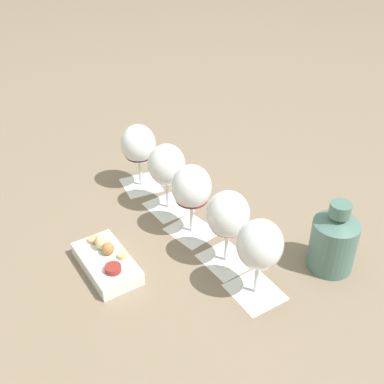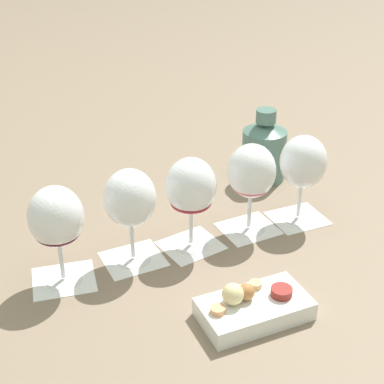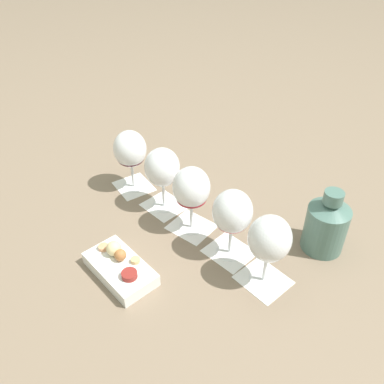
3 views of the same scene
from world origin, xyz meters
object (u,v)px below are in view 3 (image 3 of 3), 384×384
(wine_glass_1, at_px, (232,214))
(wine_glass_4, at_px, (130,151))
(wine_glass_3, at_px, (162,170))
(ceramic_vase, at_px, (326,224))
(snack_dish, at_px, (120,267))
(wine_glass_2, at_px, (191,191))
(wine_glass_0, at_px, (269,241))

(wine_glass_1, bearing_deg, wine_glass_4, 22.48)
(wine_glass_1, relative_size, wine_glass_3, 1.00)
(wine_glass_1, distance_m, ceramic_vase, 0.23)
(wine_glass_1, distance_m, snack_dish, 0.28)
(wine_glass_1, xyz_separation_m, wine_glass_2, (0.11, 0.05, 0.00))
(wine_glass_0, xyz_separation_m, wine_glass_4, (0.45, 0.17, -0.00))
(wine_glass_3, height_order, snack_dish, wine_glass_3)
(snack_dish, bearing_deg, wine_glass_1, -97.38)
(wine_glass_1, bearing_deg, wine_glass_2, 25.35)
(wine_glass_4, bearing_deg, wine_glass_3, -155.75)
(wine_glass_0, bearing_deg, snack_dish, 64.40)
(wine_glass_0, xyz_separation_m, ceramic_vase, (0.04, -0.18, -0.05))
(wine_glass_0, distance_m, wine_glass_1, 0.11)
(wine_glass_0, relative_size, wine_glass_2, 1.00)
(wine_glass_2, bearing_deg, ceramic_vase, -123.50)
(wine_glass_2, distance_m, ceramic_vase, 0.33)
(wine_glass_3, xyz_separation_m, wine_glass_4, (0.12, 0.05, 0.00))
(wine_glass_2, xyz_separation_m, wine_glass_4, (0.23, 0.09, -0.00))
(wine_glass_3, bearing_deg, ceramic_vase, -133.54)
(wine_glass_2, xyz_separation_m, ceramic_vase, (-0.18, -0.27, -0.05))
(wine_glass_1, distance_m, wine_glass_3, 0.24)
(wine_glass_1, relative_size, snack_dish, 0.92)
(wine_glass_2, distance_m, wine_glass_3, 0.12)
(wine_glass_1, height_order, ceramic_vase, wine_glass_1)
(wine_glass_3, xyz_separation_m, ceramic_vase, (-0.29, -0.30, -0.05))
(wine_glass_0, height_order, ceramic_vase, wine_glass_0)
(ceramic_vase, bearing_deg, wine_glass_3, 46.46)
(wine_glass_0, distance_m, wine_glass_4, 0.48)
(wine_glass_2, bearing_deg, wine_glass_1, -154.65)
(wine_glass_3, relative_size, wine_glass_4, 1.00)
(wine_glass_0, xyz_separation_m, wine_glass_2, (0.22, 0.09, 0.00))
(ceramic_vase, bearing_deg, snack_dish, 78.28)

